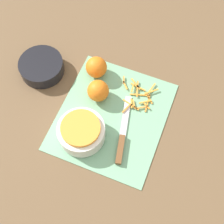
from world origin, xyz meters
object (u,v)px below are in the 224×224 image
at_px(bowl_speckled, 81,132).
at_px(knife, 122,141).
at_px(orange_left, 96,67).
at_px(bowl_dark, 42,67).
at_px(orange_right, 98,91).

relative_size(bowl_speckled, knife, 0.62).
bearing_deg(orange_left, bowl_speckled, -168.22).
distance_m(bowl_dark, orange_left, 0.21).
height_order(bowl_dark, orange_right, orange_right).
height_order(bowl_speckled, bowl_dark, bowl_speckled).
distance_m(knife, orange_right, 0.20).
relative_size(bowl_speckled, bowl_dark, 0.97).
relative_size(bowl_dark, orange_left, 2.09).
height_order(bowl_speckled, orange_left, orange_left).
distance_m(bowl_speckled, knife, 0.14).
distance_m(bowl_dark, orange_right, 0.24).
distance_m(bowl_speckled, bowl_dark, 0.31).
bearing_deg(bowl_speckled, orange_left, 11.78).
distance_m(knife, orange_left, 0.29).
xyz_separation_m(bowl_dark, orange_left, (0.06, -0.20, 0.02)).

